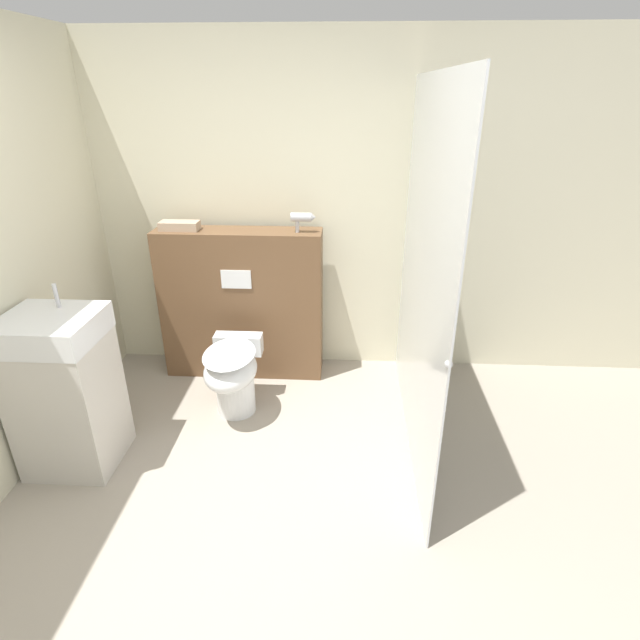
# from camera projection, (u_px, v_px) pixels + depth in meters

# --- Properties ---
(ground_plane) EXTENTS (12.00, 12.00, 0.00)m
(ground_plane) POSITION_uv_depth(u_px,v_px,m) (248.00, 572.00, 2.39)
(ground_plane) COLOR #9E9384
(wall_back) EXTENTS (8.00, 0.06, 2.50)m
(wall_back) POSITION_uv_depth(u_px,v_px,m) (291.00, 213.00, 3.78)
(wall_back) COLOR beige
(wall_back) RESTS_ON ground_plane
(partition_panel) EXTENTS (1.24, 0.29, 1.17)m
(partition_panel) POSITION_uv_depth(u_px,v_px,m) (242.00, 304.00, 3.87)
(partition_panel) COLOR brown
(partition_panel) RESTS_ON ground_plane
(shower_glass) EXTENTS (0.04, 1.90, 2.19)m
(shower_glass) POSITION_uv_depth(u_px,v_px,m) (422.00, 279.00, 2.91)
(shower_glass) COLOR silver
(shower_glass) RESTS_ON ground_plane
(toilet) EXTENTS (0.35, 0.58, 0.52)m
(toilet) POSITION_uv_depth(u_px,v_px,m) (233.00, 374.00, 3.43)
(toilet) COLOR white
(toilet) RESTS_ON ground_plane
(sink_vanity) EXTENTS (0.51, 0.48, 1.12)m
(sink_vanity) POSITION_uv_depth(u_px,v_px,m) (66.00, 392.00, 2.92)
(sink_vanity) COLOR beige
(sink_vanity) RESTS_ON ground_plane
(hair_drier) EXTENTS (0.18, 0.06, 0.14)m
(hair_drier) POSITION_uv_depth(u_px,v_px,m) (302.00, 218.00, 3.53)
(hair_drier) COLOR #B7B7BC
(hair_drier) RESTS_ON partition_panel
(folded_towel) EXTENTS (0.28, 0.13, 0.06)m
(folded_towel) POSITION_uv_depth(u_px,v_px,m) (180.00, 226.00, 3.62)
(folded_towel) COLOR tan
(folded_towel) RESTS_ON partition_panel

